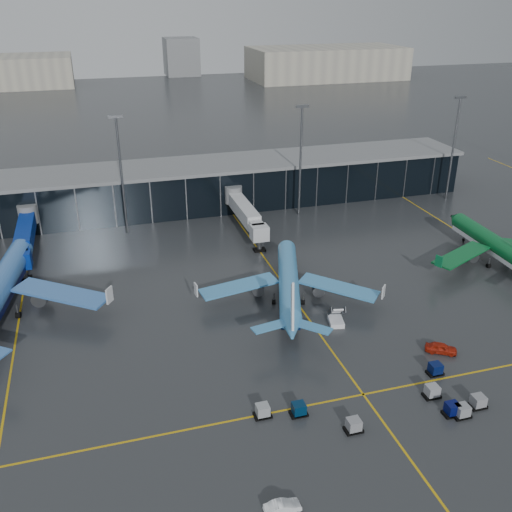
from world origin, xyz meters
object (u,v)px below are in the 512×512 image
object	(u,v)px
airliner_klm_near	(289,270)
baggage_carts	(398,403)
airliner_aer_lingus	(499,236)
mobile_airstair	(336,320)
service_van_red	(441,348)
service_van_white	(282,507)

from	to	relation	value
airliner_klm_near	baggage_carts	world-z (taller)	airliner_klm_near
airliner_aer_lingus	mobile_airstair	xyz separation A→B (m)	(-38.80, -12.11, -4.84)
airliner_aer_lingus	baggage_carts	size ratio (longest dim) A/B	1.26
airliner_klm_near	mobile_airstair	world-z (taller)	airliner_klm_near
mobile_airstair	service_van_red	size ratio (longest dim) A/B	0.79
baggage_carts	service_van_white	xyz separation A→B (m)	(-19.17, -10.87, -0.13)
airliner_aer_lingus	baggage_carts	world-z (taller)	airliner_aer_lingus
airliner_klm_near	airliner_aer_lingus	distance (m)	43.52
airliner_klm_near	airliner_aer_lingus	size ratio (longest dim) A/B	0.99
airliner_aer_lingus	service_van_white	bearing A→B (deg)	-140.67
baggage_carts	service_van_white	size ratio (longest dim) A/B	7.56
mobile_airstair	service_van_white	distance (m)	37.48
mobile_airstair	service_van_red	xyz separation A→B (m)	(11.53, -11.71, 0.00)
baggage_carts	service_van_white	bearing A→B (deg)	-150.45
airliner_klm_near	service_van_red	distance (m)	27.30
service_van_red	airliner_aer_lingus	bearing A→B (deg)	-18.37
airliner_klm_near	airliner_aer_lingus	bearing A→B (deg)	20.93
service_van_white	airliner_klm_near	bearing A→B (deg)	-20.17
airliner_klm_near	service_van_white	xyz separation A→B (m)	(-15.20, -41.54, -4.93)
mobile_airstair	service_van_red	distance (m)	16.43
baggage_carts	airliner_aer_lingus	bearing A→B (deg)	39.91
airliner_aer_lingus	service_van_red	xyz separation A→B (m)	(-27.27, -23.82, -4.84)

